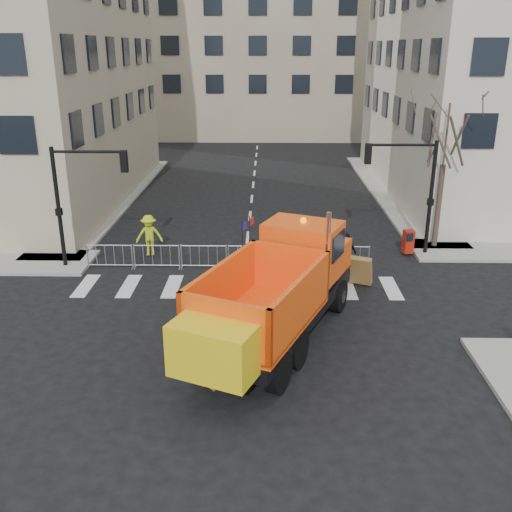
{
  "coord_description": "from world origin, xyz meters",
  "views": [
    {
      "loc": [
        0.97,
        -16.07,
        9.31
      ],
      "look_at": [
        0.61,
        2.5,
        2.47
      ],
      "focal_mm": 40.0,
      "sensor_mm": 36.0,
      "label": 1
    }
  ],
  "objects_px": {
    "plow_truck": "(277,290)",
    "worker": "(149,235)",
    "cop_a": "(347,263)",
    "cop_c": "(345,256)",
    "cop_b": "(311,254)",
    "newspaper_box": "(408,242)"
  },
  "relations": [
    {
      "from": "worker",
      "to": "cop_c",
      "type": "bearing_deg",
      "value": -22.24
    },
    {
      "from": "cop_a",
      "to": "cop_b",
      "type": "xyz_separation_m",
      "value": [
        -1.43,
        0.79,
        0.12
      ]
    },
    {
      "from": "plow_truck",
      "to": "cop_c",
      "type": "distance_m",
      "value": 6.44
    },
    {
      "from": "cop_a",
      "to": "newspaper_box",
      "type": "bearing_deg",
      "value": -168.7
    },
    {
      "from": "cop_a",
      "to": "cop_c",
      "type": "bearing_deg",
      "value": -117.05
    },
    {
      "from": "cop_b",
      "to": "cop_a",
      "type": "bearing_deg",
      "value": 167.59
    },
    {
      "from": "worker",
      "to": "plow_truck",
      "type": "bearing_deg",
      "value": -61.33
    },
    {
      "from": "plow_truck",
      "to": "newspaper_box",
      "type": "xyz_separation_m",
      "value": [
        6.32,
        8.54,
        -1.19
      ]
    },
    {
      "from": "plow_truck",
      "to": "worker",
      "type": "relative_size",
      "value": 5.84
    },
    {
      "from": "newspaper_box",
      "to": "worker",
      "type": "bearing_deg",
      "value": 170.27
    },
    {
      "from": "worker",
      "to": "newspaper_box",
      "type": "xyz_separation_m",
      "value": [
        12.09,
        0.52,
        -0.41
      ]
    },
    {
      "from": "worker",
      "to": "newspaper_box",
      "type": "relative_size",
      "value": 1.74
    },
    {
      "from": "cop_c",
      "to": "newspaper_box",
      "type": "relative_size",
      "value": 1.86
    },
    {
      "from": "cop_b",
      "to": "newspaper_box",
      "type": "xyz_separation_m",
      "value": [
        4.73,
        2.43,
        -0.24
      ]
    },
    {
      "from": "plow_truck",
      "to": "worker",
      "type": "height_order",
      "value": "plow_truck"
    },
    {
      "from": "cop_b",
      "to": "cop_c",
      "type": "relative_size",
      "value": 0.92
    },
    {
      "from": "cop_c",
      "to": "cop_b",
      "type": "bearing_deg",
      "value": -55.14
    },
    {
      "from": "cop_a",
      "to": "worker",
      "type": "relative_size",
      "value": 0.86
    },
    {
      "from": "plow_truck",
      "to": "cop_a",
      "type": "height_order",
      "value": "plow_truck"
    },
    {
      "from": "cop_a",
      "to": "cop_b",
      "type": "distance_m",
      "value": 1.64
    },
    {
      "from": "plow_truck",
      "to": "worker",
      "type": "xyz_separation_m",
      "value": [
        -5.77,
        8.02,
        -0.78
      ]
    },
    {
      "from": "cop_b",
      "to": "newspaper_box",
      "type": "height_order",
      "value": "cop_b"
    }
  ]
}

